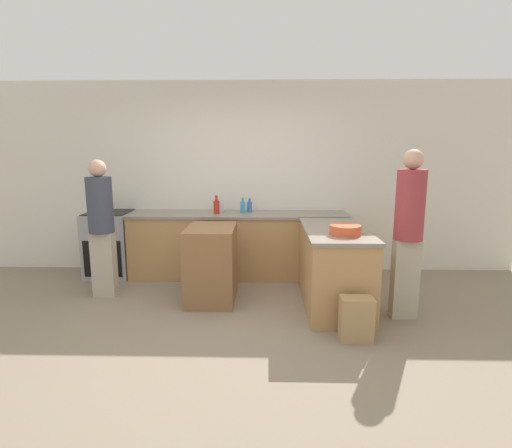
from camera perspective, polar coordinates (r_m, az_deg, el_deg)
The scene contains 14 objects.
ground_plane at distance 4.12m, azimuth -4.10°, elevation -14.63°, with size 14.00×14.00×0.00m, color gray.
wall_back at distance 5.80m, azimuth -2.33°, elevation 6.58°, with size 8.00×0.06×2.70m.
counter_back at distance 5.60m, azimuth -2.49°, elevation -2.94°, with size 3.00×0.66×0.89m.
counter_peninsula at distance 4.64m, azimuth 11.05°, elevation -5.99°, with size 0.69×1.48×0.89m.
range_oven at distance 5.99m, azimuth -20.03°, elevation -2.64°, with size 0.61×0.64×0.90m.
island_table at distance 4.73m, azimuth -6.39°, elevation -5.66°, with size 0.55×0.77×0.88m.
mixing_bowl at distance 4.20m, azimuth 12.63°, elevation -0.84°, with size 0.32×0.32×0.10m.
hot_sauce_bottle at distance 5.47m, azimuth -5.67°, elevation 2.49°, with size 0.08×0.08×0.25m.
water_bottle_blue at distance 5.62m, azimuth -0.93°, elevation 2.51°, with size 0.07×0.07×0.19m.
vinegar_bottle_clear at distance 5.62m, azimuth -5.06°, elevation 2.74°, with size 0.08×0.08×0.26m.
dish_soap_bottle at distance 5.53m, azimuth -1.91°, elevation 2.45°, with size 0.07×0.07×0.21m.
person_by_range at distance 5.05m, azimuth -21.24°, elevation 0.15°, with size 0.29×0.29×1.64m.
person_at_peninsula at distance 4.36m, azimuth 20.95°, elevation -0.46°, with size 0.29×0.29×1.76m.
paper_bag at distance 3.91m, azimuth 14.13°, elevation -13.04°, with size 0.30×0.19×0.42m.
Camera 1 is at (0.38, -3.71, 1.76)m, focal length 28.00 mm.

